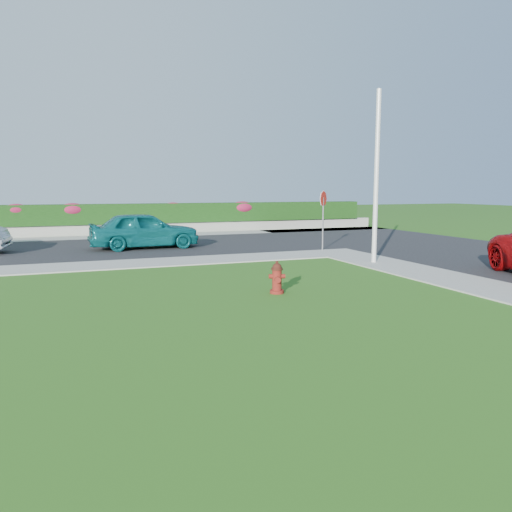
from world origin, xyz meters
name	(u,v)px	position (x,y,z in m)	size (l,w,h in m)	color
ground	(254,332)	(0.00, 0.00, 0.00)	(120.00, 120.00, 0.00)	black
street_far	(14,252)	(-5.00, 14.00, 0.02)	(26.00, 8.00, 0.04)	black
curb_corner	(338,253)	(7.00, 9.00, 0.02)	(2.00, 2.00, 0.04)	gray
sidewalk_beyond	(106,237)	(-1.00, 19.00, 0.02)	(34.00, 2.00, 0.04)	gray
retaining_wall	(104,230)	(-1.00, 20.50, 0.30)	(34.00, 0.40, 0.60)	gray
hedge	(103,214)	(-1.00, 20.60, 1.15)	(32.00, 0.90, 1.10)	black
fire_hydrant	(277,278)	(1.71, 2.91, 0.38)	(0.42, 0.39, 0.80)	#58110D
sedan_teal	(144,230)	(0.09, 13.17, 0.81)	(1.82, 4.53, 1.54)	#0D5F63
utility_pole	(376,178)	(6.81, 6.26, 2.90)	(0.16, 0.16, 5.80)	silver
stop_sign	(323,206)	(6.86, 9.98, 1.83)	(0.54, 0.42, 2.47)	slate
flower_clump_c	(16,210)	(-5.31, 20.50, 1.46)	(1.22, 0.79, 0.61)	#A81C4E
flower_clump_d	(73,210)	(-2.57, 20.50, 1.42)	(1.39, 0.90, 0.70)	#A81C4E
flower_clump_e	(173,207)	(2.88, 20.50, 1.49)	(1.04, 0.67, 0.52)	#A81C4E
flower_clump_f	(242,207)	(7.11, 20.50, 1.41)	(1.48, 0.95, 0.74)	#A81C4E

